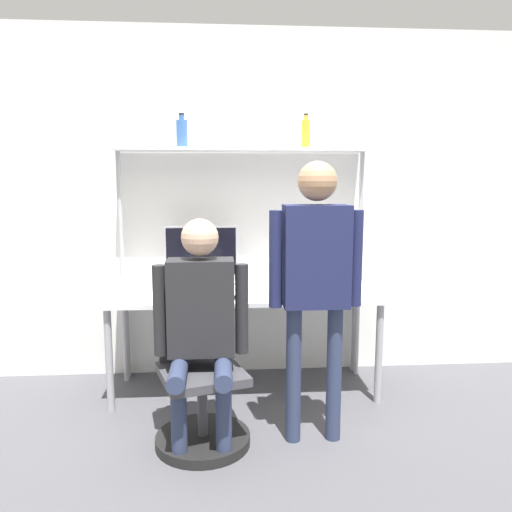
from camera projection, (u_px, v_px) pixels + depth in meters
ground_plane at (248, 412)px, 3.37m from camera, size 12.00×12.00×0.00m
wall_back at (241, 206)px, 3.95m from camera, size 8.00×0.06×2.70m
desk at (244, 300)px, 3.65m from camera, size 1.96×0.74×0.75m
shelf_unit at (242, 180)px, 3.74m from camera, size 1.86×0.29×1.79m
monitor at (201, 254)px, 3.79m from camera, size 0.55×0.21×0.46m
laptop at (201, 287)px, 3.45m from camera, size 0.29×0.26×0.25m
cell_phone at (235, 298)px, 3.41m from camera, size 0.07×0.15×0.01m
office_chair at (200, 397)px, 2.95m from camera, size 0.58×0.58×0.91m
person_seated at (201, 316)px, 2.83m from camera, size 0.55×0.47×1.34m
person_standing at (316, 267)px, 2.86m from camera, size 0.54×0.22×1.66m
bottle_blue at (182, 133)px, 3.65m from camera, size 0.08×0.08×0.25m
bottle_amber at (306, 134)px, 3.72m from camera, size 0.07×0.07×0.25m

